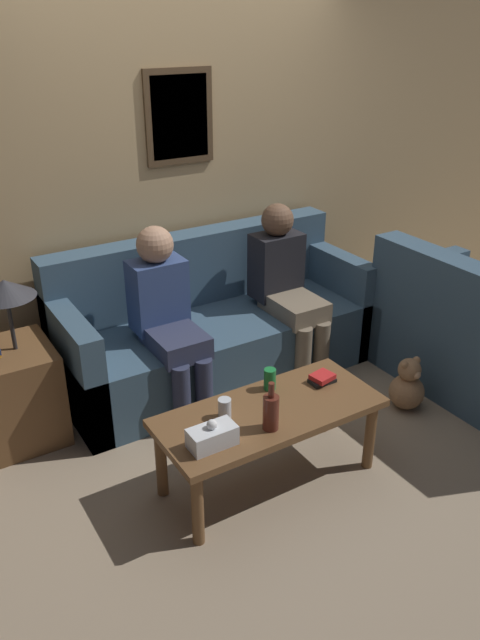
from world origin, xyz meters
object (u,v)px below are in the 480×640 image
Objects in this scene: teddy_bear at (407,386)px; person_right at (286,282)px; couch_main at (214,329)px; coffee_table at (269,420)px; person_left at (167,313)px; drinking_glass at (225,408)px; wine_bottle at (271,411)px.

person_right is at bearing 111.91° from teddy_bear.
couch_main is 1.22m from coffee_table.
couch_main is 6.05× the size of teddy_bear.
person_left reaches higher than person_right.
drinking_glass reaches higher than teddy_bear.
wine_bottle reaches higher than coffee_table.
couch_main is at bearing 159.05° from person_right.
couch_main is at bearing 128.10° from teddy_bear.
couch_main is at bearing 72.50° from wine_bottle.
person_right is at bearing -20.95° from couch_main.
drinking_glass reaches higher than coffee_table.
person_right is 1.06m from teddy_bear.
person_right is 3.27× the size of teddy_bear.
drinking_glass is (-0.56, -1.11, 0.18)m from couch_main.
couch_main is at bearing 74.51° from coffee_table.
person_right is (0.92, 0.02, -0.01)m from person_left.
person_left reaches higher than couch_main.
drinking_glass is at bearing -138.12° from person_right.
person_right is (0.80, 0.99, 0.25)m from coffee_table.
person_right is at bearing 51.03° from coffee_table.
coffee_table is (-0.33, -1.17, 0.06)m from couch_main.
teddy_bear is (0.35, -0.87, -0.49)m from person_right.
couch_main reaches higher than drinking_glass.
wine_bottle is 0.73× the size of teddy_bear.
couch_main is 0.58m from person_left.
couch_main is 1.85× the size of person_right.
teddy_bear is (1.15, 0.12, -0.24)m from coffee_table.
coffee_table is 11.25× the size of drinking_glass.
coffee_table is 1.03× the size of person_right.
coffee_table reaches higher than teddy_bear.
wine_bottle is at bearing -168.43° from teddy_bear.
teddy_bear is at bearing -33.85° from person_left.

